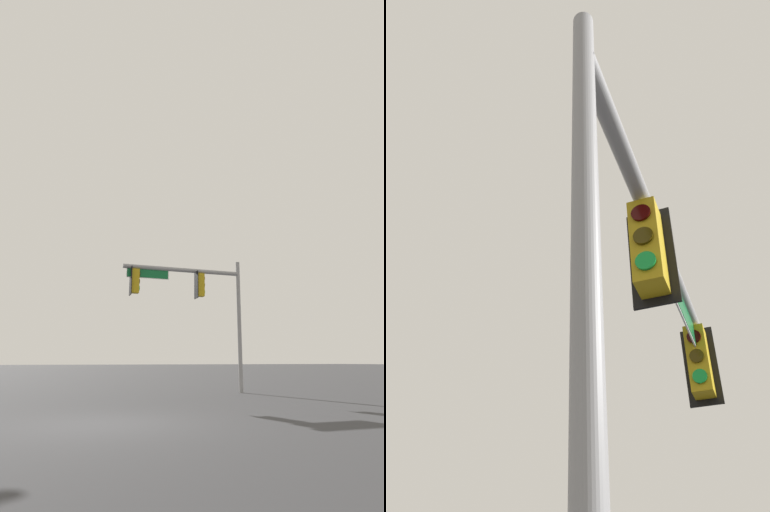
{
  "view_description": "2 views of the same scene",
  "coord_description": "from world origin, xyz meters",
  "views": [
    {
      "loc": [
        2.2,
        9.66,
        1.38
      ],
      "look_at": [
        -5.37,
        -7.22,
        6.29
      ],
      "focal_mm": 28.0,
      "sensor_mm": 36.0,
      "label": 1
    },
    {
      "loc": [
        -10.16,
        -7.66,
        1.55
      ],
      "look_at": [
        -6.17,
        -6.56,
        4.66
      ],
      "focal_mm": 35.0,
      "sensor_mm": 36.0,
      "label": 2
    }
  ],
  "objects": [
    {
      "name": "signal_pole_near",
      "position": [
        -5.37,
        -7.3,
        4.62
      ],
      "size": [
        5.77,
        0.9,
        6.19
      ],
      "color": "gray",
      "rests_on": "ground_plane"
    },
    {
      "name": "ground_plane",
      "position": [
        0.0,
        0.0,
        0.0
      ],
      "size": [
        400.0,
        400.0,
        0.0
      ],
      "primitive_type": "plane",
      "color": "#38383A"
    }
  ]
}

